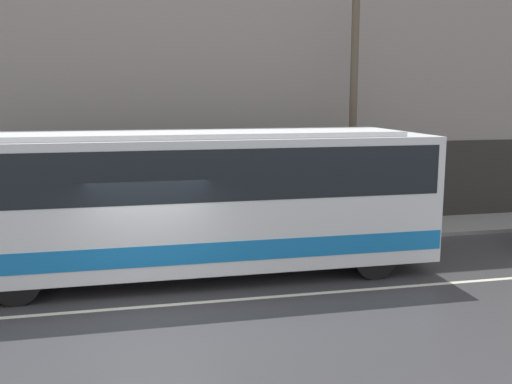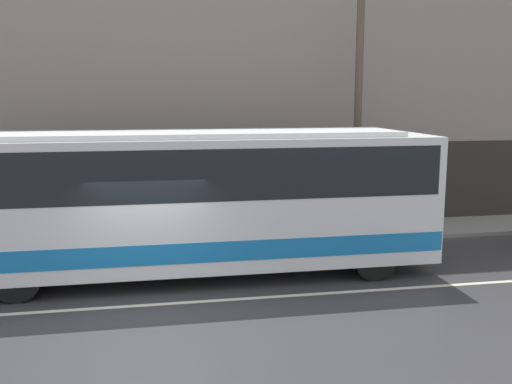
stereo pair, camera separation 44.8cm
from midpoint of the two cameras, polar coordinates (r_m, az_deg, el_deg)
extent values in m
plane|color=#38383A|center=(12.08, -11.42, -11.15)|extent=(60.00, 60.00, 0.00)
cube|color=gray|center=(16.98, -11.81, -4.85)|extent=(60.00, 2.29, 0.12)
cube|color=gray|center=(17.79, -12.48, 13.32)|extent=(60.00, 0.30, 10.92)
cube|color=#2D2B28|center=(17.82, -12.01, 0.11)|extent=(60.00, 0.06, 2.73)
cube|color=beige|center=(12.08, -11.42, -11.14)|extent=(54.00, 0.14, 0.01)
cube|color=white|center=(13.34, -8.25, -0.90)|extent=(11.88, 2.46, 2.96)
cube|color=#1972BF|center=(13.54, -8.16, -4.78)|extent=(11.82, 2.49, 0.45)
cube|color=black|center=(13.23, -8.33, 2.25)|extent=(11.52, 2.48, 1.13)
cube|color=orange|center=(14.81, 15.07, 4.95)|extent=(0.12, 1.85, 0.28)
cube|color=white|center=(13.15, -8.41, 5.72)|extent=(10.10, 2.09, 0.12)
cylinder|color=black|center=(13.65, 10.86, -6.40)|extent=(1.04, 0.28, 1.04)
cylinder|color=black|center=(15.56, 7.74, -4.32)|extent=(1.04, 0.28, 1.04)
cylinder|color=black|center=(12.85, -23.83, -8.09)|extent=(1.04, 0.28, 1.04)
cylinder|color=black|center=(14.87, -22.25, -5.63)|extent=(1.04, 0.28, 1.04)
cylinder|color=brown|center=(17.41, 8.94, 7.46)|extent=(0.23, 0.23, 7.00)
cylinder|color=maroon|center=(16.82, -14.57, -2.26)|extent=(0.36, 0.36, 1.50)
sphere|color=tan|center=(16.66, -14.70, 0.73)|extent=(0.27, 0.27, 0.27)
camera|label=1|loc=(0.22, -90.95, -0.16)|focal=40.00mm
camera|label=2|loc=(0.22, 89.05, 0.16)|focal=40.00mm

